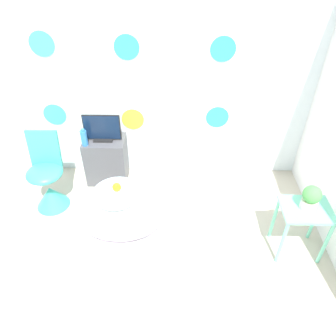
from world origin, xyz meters
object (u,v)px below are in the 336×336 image
object	(u,v)px
potted_plant_left	(311,198)
vase	(84,138)
tv	(102,129)
bathtub	(119,212)
chair	(49,185)

from	to	relation	value
potted_plant_left	vase	bearing A→B (deg)	156.76
tv	vase	distance (m)	0.22
tv	bathtub	bearing A→B (deg)	-72.53
bathtub	tv	world-z (taller)	tv
vase	potted_plant_left	xyz separation A→B (m)	(2.14, -0.92, 0.02)
tv	vase	size ratio (longest dim) A/B	2.03
potted_plant_left	chair	bearing A→B (deg)	167.26
bathtub	chair	xyz separation A→B (m)	(-0.81, 0.38, 0.00)
vase	potted_plant_left	size ratio (longest dim) A/B	0.83
bathtub	potted_plant_left	world-z (taller)	potted_plant_left
chair	tv	distance (m)	0.83
potted_plant_left	tv	bearing A→B (deg)	152.32
chair	vase	xyz separation A→B (m)	(0.36, 0.35, 0.37)
chair	vase	world-z (taller)	chair
tv	vase	world-z (taller)	tv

